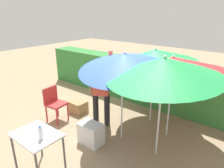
# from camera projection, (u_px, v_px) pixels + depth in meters

# --- Properties ---
(ground_plane) EXTENTS (24.00, 24.00, 0.00)m
(ground_plane) POSITION_uv_depth(u_px,v_px,m) (104.00, 130.00, 4.96)
(ground_plane) COLOR #9E8466
(hedge_row) EXTENTS (8.00, 0.70, 1.29)m
(hedge_row) POSITION_uv_depth(u_px,v_px,m) (148.00, 82.00, 6.28)
(hedge_row) COLOR #38843D
(hedge_row) RESTS_ON ground_plane
(umbrella_rainbow) EXTENTS (2.02, 2.02, 2.01)m
(umbrella_rainbow) POSITION_uv_depth(u_px,v_px,m) (155.00, 57.00, 4.83)
(umbrella_rainbow) COLOR silver
(umbrella_rainbow) RESTS_ON ground_plane
(umbrella_orange) EXTENTS (1.96, 1.93, 2.01)m
(umbrella_orange) POSITION_uv_depth(u_px,v_px,m) (173.00, 65.00, 4.20)
(umbrella_orange) COLOR silver
(umbrella_orange) RESTS_ON ground_plane
(umbrella_yellow) EXTENTS (1.87, 1.88, 2.09)m
(umbrella_yellow) POSITION_uv_depth(u_px,v_px,m) (124.00, 61.00, 4.08)
(umbrella_yellow) COLOR silver
(umbrella_yellow) RESTS_ON ground_plane
(umbrella_navy) EXTENTS (2.05, 2.05, 2.08)m
(umbrella_navy) POSITION_uv_depth(u_px,v_px,m) (164.00, 68.00, 3.54)
(umbrella_navy) COLOR silver
(umbrella_navy) RESTS_ON ground_plane
(person_vendor) EXTENTS (0.51, 0.38, 1.88)m
(person_vendor) POSITION_uv_depth(u_px,v_px,m) (101.00, 90.00, 4.90)
(person_vendor) COLOR black
(person_vendor) RESTS_ON ground_plane
(chair_plastic) EXTENTS (0.48, 0.48, 0.89)m
(chair_plastic) POSITION_uv_depth(u_px,v_px,m) (54.00, 102.00, 5.27)
(chair_plastic) COLOR #B72D2D
(chair_plastic) RESTS_ON ground_plane
(cooler_box) EXTENTS (0.51, 0.35, 0.47)m
(cooler_box) POSITION_uv_depth(u_px,v_px,m) (91.00, 134.00, 4.41)
(cooler_box) COLOR silver
(cooler_box) RESTS_ON ground_plane
(crate_cardboard) EXTENTS (0.43, 0.38, 0.33)m
(crate_cardboard) POSITION_uv_depth(u_px,v_px,m) (78.00, 107.00, 5.77)
(crate_cardboard) COLOR #9E7A4C
(crate_cardboard) RESTS_ON ground_plane
(folding_table) EXTENTS (0.80, 0.60, 0.78)m
(folding_table) POSITION_uv_depth(u_px,v_px,m) (37.00, 139.00, 3.47)
(folding_table) COLOR #4C4C51
(folding_table) RESTS_ON ground_plane
(bottle_water) EXTENTS (0.07, 0.07, 0.24)m
(bottle_water) POSITION_uv_depth(u_px,v_px,m) (41.00, 133.00, 3.27)
(bottle_water) COLOR silver
(bottle_water) RESTS_ON folding_table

